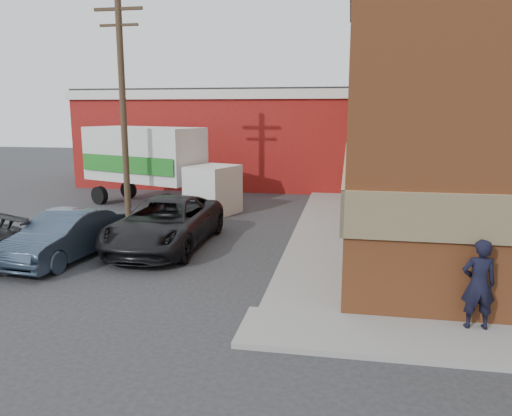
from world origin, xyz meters
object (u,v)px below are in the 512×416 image
at_px(box_truck, 156,162).
at_px(man, 479,284).
at_px(utility_pole, 123,102).
at_px(sedan, 65,236).
at_px(suv_a, 165,223).
at_px(warehouse, 225,137).

bearing_deg(box_truck, man, -25.44).
relative_size(utility_pole, sedan, 2.05).
distance_m(sedan, box_truck, 8.59).
xyz_separation_m(utility_pole, suv_a, (3.25, -4.21, -3.95)).
height_order(man, suv_a, man).
bearing_deg(sedan, box_truck, 98.74).
distance_m(man, suv_a, 9.81).
bearing_deg(man, sedan, -20.85).
bearing_deg(man, utility_pole, -43.14).
bearing_deg(warehouse, box_truck, -97.41).
bearing_deg(box_truck, warehouse, 102.95).
xyz_separation_m(warehouse, suv_a, (1.75, -15.21, -2.01)).
relative_size(utility_pole, suv_a, 1.56).
relative_size(suv_a, box_truck, 0.75).
xyz_separation_m(warehouse, man, (10.16, -20.25, -1.77)).
relative_size(sedan, box_truck, 0.57).
height_order(man, box_truck, box_truck).
bearing_deg(box_truck, suv_a, -46.01).
height_order(utility_pole, sedan, utility_pole).
distance_m(sedan, suv_a, 3.10).
bearing_deg(man, suv_a, -35.63).
relative_size(man, sedan, 0.42).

